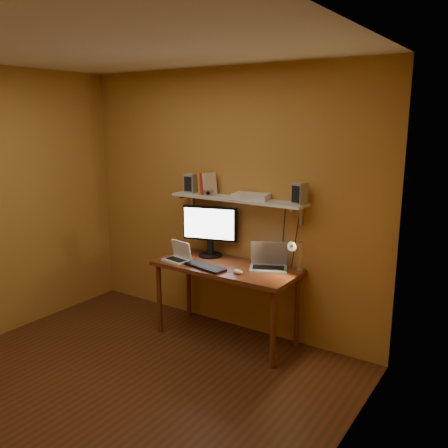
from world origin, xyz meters
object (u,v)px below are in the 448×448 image
Objects in this scene: desk_lamp at (296,252)px; mouse at (238,272)px; monitor at (210,228)px; laptop at (269,262)px; netbook at (179,255)px; desk at (226,274)px; speaker_right at (300,194)px; keyboard at (205,267)px; shelf_camera at (209,193)px; router at (251,196)px; speaker_left at (191,183)px; wall_shelf at (237,199)px.

mouse is at bearing -148.84° from desk_lamp.
mouse is (0.53, -0.32, -0.27)m from monitor.
netbook is (-0.85, -0.27, -0.01)m from laptop.
netbook reaches higher than desk.
desk is at bearing -147.76° from speaker_right.
keyboard is at bearing -125.72° from desk.
shelf_camera is 0.45m from router.
desk is 0.78m from router.
speaker_left and speaker_right have the same top height.
laptop is 3.95× the size of mouse.
speaker_right is at bearing 17.43° from desk.
netbook is at bearing -81.41° from speaker_left.
desk is 3.24× the size of keyboard.
keyboard is (0.35, -0.04, -0.04)m from netbook.
desk_lamp is (1.13, 0.25, 0.15)m from netbook.
desk_lamp is 1.14× the size of router.
router is at bearing 141.38° from laptop.
desk_lamp is at bearing -60.23° from speaker_right.
shelf_camera reaches higher than monitor.
wall_shelf is at bearing 12.64° from shelf_camera.
shelf_camera reaches higher than keyboard.
speaker_left reaches higher than mouse.
laptop is 0.71m from speaker_right.
speaker_left is 1.20m from speaker_right.
netbook is at bearing 171.80° from laptop.
desk is 0.80m from shelf_camera.
desk is 0.51m from netbook.
keyboard is at bearing -127.37° from router.
netbook is at bearing -148.67° from speaker_right.
speaker_left reaches higher than laptop.
mouse reaches higher than desk.
mouse is at bearing -27.77° from shelf_camera.
router is (0.46, 0.01, 0.37)m from monitor.
router is (-0.48, -0.01, -0.07)m from speaker_right.
wall_shelf is at bearing 135.12° from mouse.
router reaches higher than desk.
shelf_camera is at bearing 130.36° from keyboard.
mouse is at bearing -56.41° from wall_shelf.
speaker_right is at bearing -6.67° from speaker_left.
speaker_right reaches higher than shelf_camera.
speaker_right reaches higher than mouse.
speaker_left is 1.86× the size of shelf_camera.
keyboard is 1.15× the size of desk_lamp.
speaker_right reaches higher than desk_lamp.
speaker_left is 0.72m from router.
laptop is at bearing 72.46° from mouse.
mouse is 0.55× the size of speaker_left.
speaker_left is at bearing 179.53° from router.
desk is 0.23m from keyboard.
desk is 7.40× the size of speaker_right.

